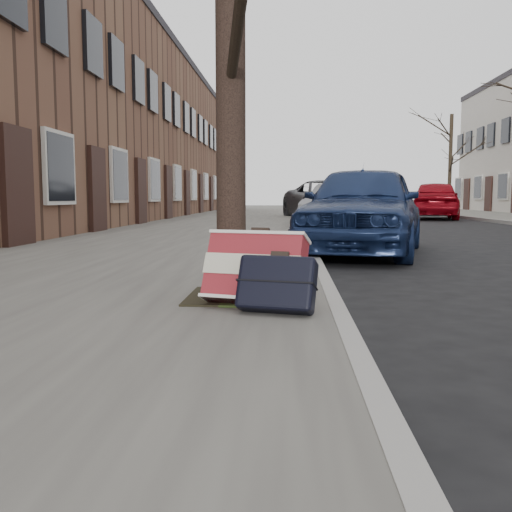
# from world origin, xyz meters

# --- Properties ---
(near_sidewalk) EXTENTS (5.00, 70.00, 0.12)m
(near_sidewalk) POSITION_xyz_m (-3.70, 15.00, 0.06)
(near_sidewalk) COLOR slate
(near_sidewalk) RESTS_ON ground
(house_near) EXTENTS (6.80, 40.00, 7.00)m
(house_near) POSITION_xyz_m (-9.60, 16.00, 3.50)
(house_near) COLOR brown
(house_near) RESTS_ON ground
(dirt_patch) EXTENTS (0.85, 0.85, 0.02)m
(dirt_patch) POSITION_xyz_m (-2.00, 1.20, 0.13)
(dirt_patch) COLOR black
(dirt_patch) RESTS_ON near_sidewalk
(suitcase_red) EXTENTS (0.80, 0.59, 0.56)m
(suitcase_red) POSITION_xyz_m (-1.86, 0.82, 0.40)
(suitcase_red) COLOR maroon
(suitcase_red) RESTS_ON near_sidewalk
(suitcase_navy) EXTENTS (0.60, 0.44, 0.42)m
(suitcase_navy) POSITION_xyz_m (-1.69, 0.58, 0.33)
(suitcase_navy) COLOR black
(suitcase_navy) RESTS_ON near_sidewalk
(car_near_front) EXTENTS (2.76, 4.65, 1.48)m
(car_near_front) POSITION_xyz_m (-0.39, 6.11, 0.74)
(car_near_front) COLOR #17264E
(car_near_front) RESTS_ON ground
(car_near_mid) EXTENTS (2.65, 4.30, 1.34)m
(car_near_mid) POSITION_xyz_m (-0.08, 13.82, 0.67)
(car_near_mid) COLOR #96989D
(car_near_mid) RESTS_ON ground
(car_near_back) EXTENTS (3.80, 6.20, 1.61)m
(car_near_back) POSITION_xyz_m (-0.07, 19.69, 0.80)
(car_near_back) COLOR #323237
(car_near_back) RESTS_ON ground
(car_far_back) EXTENTS (2.84, 5.00, 1.60)m
(car_far_back) POSITION_xyz_m (4.50, 21.10, 0.80)
(car_far_back) COLOR maroon
(car_far_back) RESTS_ON ground
(tree_far_c) EXTENTS (0.20, 0.20, 5.29)m
(tree_far_c) POSITION_xyz_m (7.20, 28.74, 2.77)
(tree_far_c) COLOR black
(tree_far_c) RESTS_ON far_sidewalk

